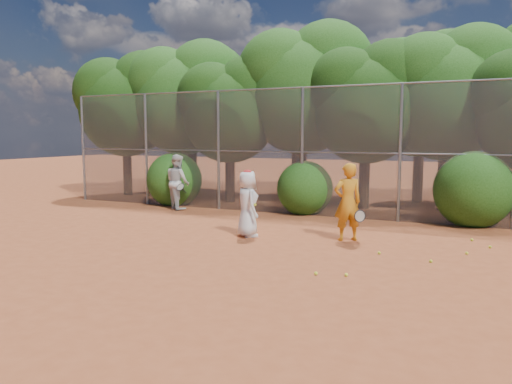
% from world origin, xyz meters
% --- Properties ---
extents(ground, '(80.00, 80.00, 0.00)m').
position_xyz_m(ground, '(0.00, 0.00, 0.00)').
color(ground, brown).
rests_on(ground, ground).
extents(fence_back, '(20.05, 0.09, 4.03)m').
position_xyz_m(fence_back, '(-0.12, 6.00, 2.05)').
color(fence_back, gray).
rests_on(fence_back, ground).
extents(tree_0, '(4.38, 3.81, 6.00)m').
position_xyz_m(tree_0, '(-9.44, 8.04, 3.93)').
color(tree_0, black).
rests_on(tree_0, ground).
extents(tree_1, '(4.64, 4.03, 6.35)m').
position_xyz_m(tree_1, '(-6.94, 8.54, 4.16)').
color(tree_1, black).
rests_on(tree_1, ground).
extents(tree_2, '(3.99, 3.47, 5.47)m').
position_xyz_m(tree_2, '(-4.45, 7.83, 3.58)').
color(tree_2, black).
rests_on(tree_2, ground).
extents(tree_3, '(4.89, 4.26, 6.70)m').
position_xyz_m(tree_3, '(-1.94, 8.84, 4.40)').
color(tree_3, black).
rests_on(tree_3, ground).
extents(tree_4, '(4.19, 3.64, 5.73)m').
position_xyz_m(tree_4, '(0.55, 8.24, 3.76)').
color(tree_4, black).
rests_on(tree_4, ground).
extents(tree_5, '(4.51, 3.92, 6.17)m').
position_xyz_m(tree_5, '(3.06, 9.04, 4.05)').
color(tree_5, black).
rests_on(tree_5, ground).
extents(tree_9, '(4.83, 4.20, 6.62)m').
position_xyz_m(tree_9, '(-7.94, 10.84, 4.34)').
color(tree_9, black).
rests_on(tree_9, ground).
extents(tree_10, '(5.15, 4.48, 7.06)m').
position_xyz_m(tree_10, '(-2.93, 11.05, 4.63)').
color(tree_10, black).
rests_on(tree_10, ground).
extents(tree_11, '(4.64, 4.03, 6.35)m').
position_xyz_m(tree_11, '(2.06, 10.64, 4.16)').
color(tree_11, black).
rests_on(tree_11, ground).
extents(bush_0, '(2.00, 2.00, 2.00)m').
position_xyz_m(bush_0, '(-6.00, 6.30, 1.00)').
color(bush_0, '#1C4912').
rests_on(bush_0, ground).
extents(bush_1, '(1.80, 1.80, 1.80)m').
position_xyz_m(bush_1, '(-1.00, 6.30, 0.90)').
color(bush_1, '#1C4912').
rests_on(bush_1, ground).
extents(bush_2, '(2.20, 2.20, 2.20)m').
position_xyz_m(bush_2, '(4.00, 6.30, 1.10)').
color(bush_2, '#1C4912').
rests_on(bush_2, ground).
extents(player_yellow, '(0.88, 0.76, 1.88)m').
position_xyz_m(player_yellow, '(1.29, 2.78, 0.94)').
color(player_yellow, orange).
rests_on(player_yellow, ground).
extents(player_teen, '(0.95, 0.94, 1.68)m').
position_xyz_m(player_teen, '(-1.11, 2.22, 0.84)').
color(player_teen, silver).
rests_on(player_teen, ground).
extents(player_white, '(1.15, 1.09, 1.88)m').
position_xyz_m(player_white, '(-5.26, 5.40, 0.94)').
color(player_white, silver).
rests_on(player_white, ground).
extents(ball_0, '(0.07, 0.07, 0.07)m').
position_xyz_m(ball_0, '(2.28, 1.67, 0.03)').
color(ball_0, '#C5D126').
rests_on(ball_0, ground).
extents(ball_1, '(0.07, 0.07, 0.07)m').
position_xyz_m(ball_1, '(3.98, 2.42, 0.03)').
color(ball_1, '#C5D126').
rests_on(ball_1, ground).
extents(ball_2, '(0.07, 0.07, 0.07)m').
position_xyz_m(ball_2, '(2.06, -0.27, 0.03)').
color(ball_2, '#C5D126').
rests_on(ball_2, ground).
extents(ball_3, '(0.07, 0.07, 0.07)m').
position_xyz_m(ball_3, '(3.35, 1.39, 0.03)').
color(ball_3, '#C5D126').
rests_on(ball_3, ground).
extents(ball_4, '(0.07, 0.07, 0.07)m').
position_xyz_m(ball_4, '(1.53, -0.41, 0.03)').
color(ball_4, '#C5D126').
rests_on(ball_4, ground).
extents(ball_5, '(0.07, 0.07, 0.07)m').
position_xyz_m(ball_5, '(4.05, 3.94, 0.03)').
color(ball_5, '#C5D126').
rests_on(ball_5, ground).
extents(ball_6, '(0.07, 0.07, 0.07)m').
position_xyz_m(ball_6, '(4.44, 3.28, 0.03)').
color(ball_6, '#C5D126').
rests_on(ball_6, ground).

